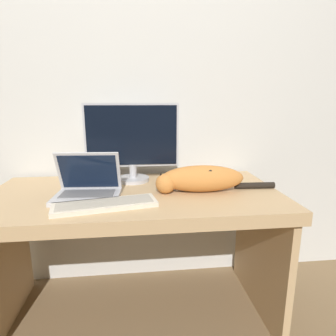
# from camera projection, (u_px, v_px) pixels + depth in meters

# --- Properties ---
(wall_back) EXTENTS (6.40, 0.06, 2.60)m
(wall_back) POSITION_uv_depth(u_px,v_px,m) (132.00, 74.00, 1.65)
(wall_back) COLOR silver
(wall_back) RESTS_ON ground_plane
(desk) EXTENTS (1.43, 0.70, 0.71)m
(desk) POSITION_uv_depth(u_px,v_px,m) (136.00, 219.00, 1.42)
(desk) COLOR tan
(desk) RESTS_ON ground_plane
(monitor) EXTENTS (0.51, 0.18, 0.43)m
(monitor) POSITION_uv_depth(u_px,v_px,m) (132.00, 141.00, 1.53)
(monitor) COLOR #B2B2B7
(monitor) RESTS_ON desk
(laptop) EXTENTS (0.31, 0.23, 0.21)m
(laptop) POSITION_uv_depth(u_px,v_px,m) (88.00, 188.00, 1.30)
(laptop) COLOR #B7B7BC
(laptop) RESTS_ON desk
(external_keyboard) EXTENTS (0.45, 0.21, 0.02)m
(external_keyboard) POSITION_uv_depth(u_px,v_px,m) (105.00, 205.00, 1.19)
(external_keyboard) COLOR beige
(external_keyboard) RESTS_ON desk
(cat) EXTENTS (0.61, 0.16, 0.13)m
(cat) POSITION_uv_depth(u_px,v_px,m) (200.00, 178.00, 1.38)
(cat) COLOR #C67A38
(cat) RESTS_ON desk
(small_toy) EXTENTS (0.07, 0.07, 0.07)m
(small_toy) POSITION_uv_depth(u_px,v_px,m) (190.00, 176.00, 1.55)
(small_toy) COLOR #2D6BB7
(small_toy) RESTS_ON desk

